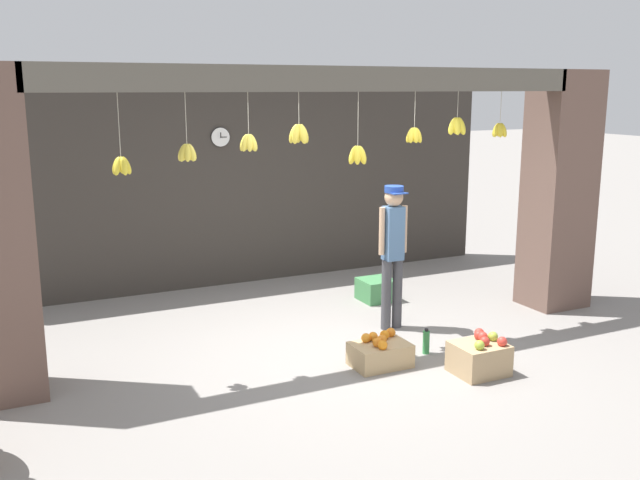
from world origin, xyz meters
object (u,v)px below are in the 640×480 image
fruit_crate_oranges (380,353)px  water_bottle (426,342)px  produce_box_green (377,290)px  wall_clock (220,137)px  fruit_crate_apples (479,357)px  shopkeeper (393,246)px

fruit_crate_oranges → water_bottle: 0.59m
produce_box_green → wall_clock: size_ratio=1.61×
fruit_crate_apples → wall_clock: size_ratio=1.83×
shopkeeper → fruit_crate_oranges: 1.39m
wall_clock → shopkeeper: bearing=-65.9°
wall_clock → fruit_crate_apples: bearing=-73.2°
wall_clock → water_bottle: bearing=-72.8°
shopkeeper → fruit_crate_oranges: bearing=54.2°
fruit_crate_oranges → fruit_crate_apples: size_ratio=1.16×
water_bottle → wall_clock: (-1.03, 3.33, 1.88)m
shopkeeper → wall_clock: wall_clock is taller
fruit_crate_oranges → wall_clock: bearing=97.5°
fruit_crate_apples → produce_box_green: size_ratio=1.14×
fruit_crate_oranges → water_bottle: bearing=7.6°
fruit_crate_apples → produce_box_green: (0.31, 2.46, -0.03)m
shopkeeper → fruit_crate_oranges: shopkeeper is taller
fruit_crate_apples → produce_box_green: fruit_crate_apples is taller
fruit_crate_oranges → wall_clock: (-0.45, 3.41, 1.87)m
fruit_crate_oranges → produce_box_green: fruit_crate_oranges is taller
produce_box_green → water_bottle: 1.88m
shopkeeper → water_bottle: (-0.09, -0.82, -0.81)m
produce_box_green → wall_clock: bearing=135.0°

